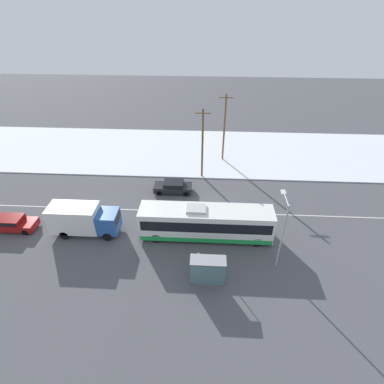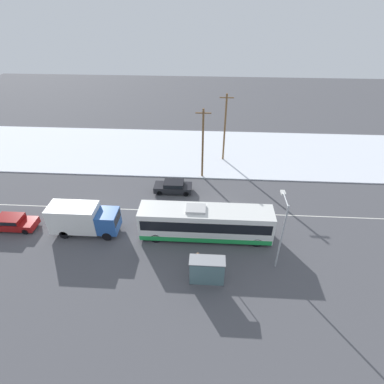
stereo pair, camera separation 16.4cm
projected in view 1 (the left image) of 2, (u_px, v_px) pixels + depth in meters
The scene contains 12 objects.
ground_plane at pixel (219, 213), 32.17m from camera, with size 120.00×120.00×0.00m, color #4C4C51.
snow_lot at pixel (217, 152), 44.00m from camera, with size 80.00×14.98×0.12m.
lane_marking_center at pixel (219, 213), 32.17m from camera, with size 60.00×0.12×0.00m.
city_bus at pixel (206, 223), 28.26m from camera, with size 12.48×2.57×3.39m.
box_truck at pixel (83, 219), 28.66m from camera, with size 6.52×2.30×3.09m.
sedan_car at pixel (173, 186), 35.02m from camera, with size 4.38×1.80×1.41m.
parked_car_near_truck at pixel (12, 223), 29.59m from camera, with size 4.66×1.80×1.42m.
pedestrian_at_stop at pixel (198, 259), 25.23m from camera, with size 0.64×0.28×1.78m.
bus_shelter at pixel (208, 269), 23.58m from camera, with size 2.85×1.20×2.40m.
streetlamp at pixel (283, 225), 24.07m from camera, with size 0.36×2.41×6.57m.
utility_pole_roadside at pixel (202, 143), 35.75m from camera, with size 1.80×0.24×8.85m.
utility_pole_snowlot at pixel (224, 127), 39.43m from camera, with size 1.80×0.24×9.20m.
Camera 1 is at (-1.56, -25.44, 19.98)m, focal length 28.00 mm.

